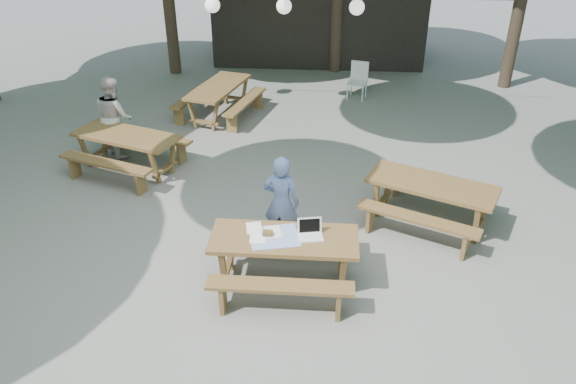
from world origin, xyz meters
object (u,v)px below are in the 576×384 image
(second_person, at_px, (114,116))
(plastic_chair, at_px, (357,88))
(picnic_table_nw, at_px, (128,152))
(woman, at_px, (282,203))
(main_picnic_table, at_px, (284,259))

(second_person, bearing_deg, plastic_chair, -95.51)
(picnic_table_nw, bearing_deg, woman, -16.17)
(picnic_table_nw, bearing_deg, second_person, 141.88)
(second_person, bearing_deg, picnic_table_nw, 171.27)
(woman, height_order, plastic_chair, woman)
(woman, xyz_separation_m, second_person, (-3.57, 2.95, 0.05))
(second_person, relative_size, plastic_chair, 1.79)
(woman, relative_size, plastic_chair, 1.68)
(main_picnic_table, bearing_deg, plastic_chair, 80.47)
(second_person, height_order, plastic_chair, second_person)
(picnic_table_nw, relative_size, second_person, 1.44)
(woman, xyz_separation_m, plastic_chair, (1.34, 6.46, -0.50))
(main_picnic_table, xyz_separation_m, woman, (-0.11, 0.89, 0.37))
(main_picnic_table, xyz_separation_m, second_person, (-3.68, 3.84, 0.42))
(main_picnic_table, height_order, second_person, second_person)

